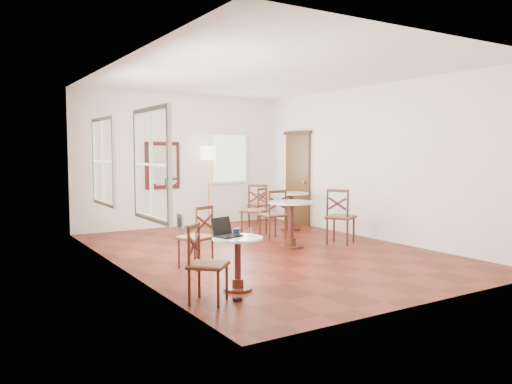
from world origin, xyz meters
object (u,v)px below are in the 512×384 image
at_px(chair_back_a, 259,205).
at_px(power_adapter, 237,299).
at_px(floor_lamp, 208,158).
at_px(laptop, 225,232).
at_px(chair_back_b, 255,210).
at_px(mouse, 237,235).
at_px(chair_mid_a, 273,215).
at_px(chair_near_a, 197,237).
at_px(chair_near_b, 206,264).
at_px(water_glass, 250,232).
at_px(cafe_table_mid, 291,219).
at_px(navy_mug, 237,232).
at_px(chair_mid_b, 340,216).
at_px(cafe_table_near, 238,257).
at_px(cafe_table_back, 291,207).

height_order(chair_back_a, power_adapter, chair_back_a).
distance_m(floor_lamp, laptop, 5.46).
bearing_deg(chair_back_b, mouse, -71.32).
relative_size(chair_mid_a, chair_back_b, 0.94).
xyz_separation_m(chair_near_a, chair_mid_a, (2.32, 1.46, 0.02)).
bearing_deg(chair_near_b, chair_mid_a, 0.65).
height_order(mouse, water_glass, water_glass).
xyz_separation_m(chair_near_b, power_adapter, (0.32, -0.15, -0.42)).
xyz_separation_m(chair_near_a, laptop, (-0.19, -1.24, 0.26)).
bearing_deg(chair_mid_a, mouse, 50.66).
xyz_separation_m(cafe_table_mid, navy_mug, (-2.12, -1.78, 0.19)).
distance_m(navy_mug, power_adapter, 0.90).
distance_m(cafe_table_mid, chair_mid_a, 0.97).
relative_size(chair_mid_b, chair_back_a, 1.25).
xyz_separation_m(chair_mid_a, laptop, (-2.52, -2.70, 0.24)).
bearing_deg(floor_lamp, laptop, -114.22).
bearing_deg(floor_lamp, chair_mid_a, -82.23).
bearing_deg(mouse, chair_back_b, 32.67).
relative_size(cafe_table_mid, chair_mid_b, 0.81).
height_order(cafe_table_near, chair_back_a, chair_back_a).
height_order(chair_mid_b, power_adapter, chair_mid_b).
distance_m(cafe_table_mid, chair_near_a, 2.14).
relative_size(cafe_table_mid, chair_near_a, 0.90).
relative_size(navy_mug, power_adapter, 1.21).
height_order(chair_near_b, chair_back_a, chair_near_b).
distance_m(chair_mid_b, chair_back_b, 1.91).
bearing_deg(chair_near_a, water_glass, 71.15).
distance_m(chair_mid_b, navy_mug, 3.54).
distance_m(cafe_table_back, chair_back_b, 1.01).
distance_m(cafe_table_back, chair_mid_a, 1.25).
height_order(cafe_table_mid, power_adapter, cafe_table_mid).
bearing_deg(chair_back_b, chair_near_a, -84.19).
bearing_deg(chair_back_b, chair_mid_a, -34.46).
bearing_deg(cafe_table_mid, chair_mid_a, 75.06).
bearing_deg(laptop, cafe_table_near, -69.39).
xyz_separation_m(cafe_table_back, chair_mid_a, (-0.98, -0.77, -0.02)).
distance_m(chair_near_a, navy_mug, 1.28).
xyz_separation_m(chair_near_a, chair_back_b, (2.30, 2.12, 0.05)).
bearing_deg(mouse, cafe_table_back, 23.84).
bearing_deg(chair_mid_b, chair_back_b, -5.98).
distance_m(chair_near_b, chair_mid_a, 4.28).
bearing_deg(chair_mid_b, cafe_table_near, 88.27).
xyz_separation_m(floor_lamp, power_adapter, (-2.34, -5.45, -1.54)).
distance_m(chair_mid_a, laptop, 3.70).
relative_size(laptop, mouse, 3.68).
relative_size(chair_near_a, floor_lamp, 0.50).
xyz_separation_m(cafe_table_near, chair_back_b, (2.39, 3.49, 0.10)).
height_order(chair_back_b, laptop, chair_back_b).
distance_m(cafe_table_near, cafe_table_back, 4.96).
distance_m(chair_back_b, laptop, 4.18).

